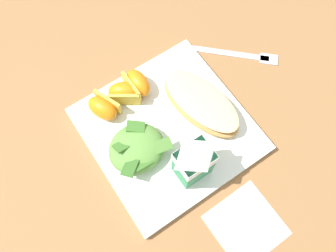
{
  "coord_description": "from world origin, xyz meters",
  "views": [
    {
      "loc": [
        0.13,
        0.19,
        0.6
      ],
      "look_at": [
        0.0,
        0.0,
        0.03
      ],
      "focal_mm": 36.35,
      "sensor_mm": 36.0,
      "label": 1
    }
  ],
  "objects_px": {
    "paper_napkin": "(246,225)",
    "orange_wedge_middle": "(125,93)",
    "orange_wedge_rear": "(103,108)",
    "green_salad_pile": "(137,148)",
    "white_plate": "(168,130)",
    "cheesy_pizza_bread": "(202,105)",
    "orange_wedge_front": "(138,83)",
    "milk_carton": "(194,161)",
    "metal_fork": "(240,55)"
  },
  "relations": [
    {
      "from": "milk_carton",
      "to": "paper_napkin",
      "type": "relative_size",
      "value": 1.0
    },
    {
      "from": "orange_wedge_front",
      "to": "orange_wedge_middle",
      "type": "bearing_deg",
      "value": 5.44
    },
    {
      "from": "orange_wedge_front",
      "to": "cheesy_pizza_bread",
      "type": "bearing_deg",
      "value": 125.24
    },
    {
      "from": "cheesy_pizza_bread",
      "to": "orange_wedge_front",
      "type": "xyz_separation_m",
      "value": [
        0.07,
        -0.1,
        0.0
      ]
    },
    {
      "from": "milk_carton",
      "to": "orange_wedge_rear",
      "type": "relative_size",
      "value": 1.59
    },
    {
      "from": "green_salad_pile",
      "to": "white_plate",
      "type": "bearing_deg",
      "value": -174.0
    },
    {
      "from": "milk_carton",
      "to": "green_salad_pile",
      "type": "bearing_deg",
      "value": -53.35
    },
    {
      "from": "paper_napkin",
      "to": "orange_wedge_middle",
      "type": "bearing_deg",
      "value": -81.64
    },
    {
      "from": "white_plate",
      "to": "metal_fork",
      "type": "height_order",
      "value": "white_plate"
    },
    {
      "from": "paper_napkin",
      "to": "green_salad_pile",
      "type": "bearing_deg",
      "value": -67.81
    },
    {
      "from": "white_plate",
      "to": "orange_wedge_rear",
      "type": "height_order",
      "value": "orange_wedge_rear"
    },
    {
      "from": "green_salad_pile",
      "to": "orange_wedge_rear",
      "type": "xyz_separation_m",
      "value": [
        0.01,
        -0.1,
        -0.0
      ]
    },
    {
      "from": "white_plate",
      "to": "orange_wedge_middle",
      "type": "bearing_deg",
      "value": -71.96
    },
    {
      "from": "orange_wedge_rear",
      "to": "milk_carton",
      "type": "bearing_deg",
      "value": 110.98
    },
    {
      "from": "cheesy_pizza_bread",
      "to": "paper_napkin",
      "type": "xyz_separation_m",
      "value": [
        0.06,
        0.21,
        -0.03
      ]
    },
    {
      "from": "orange_wedge_front",
      "to": "paper_napkin",
      "type": "distance_m",
      "value": 0.32
    },
    {
      "from": "milk_carton",
      "to": "paper_napkin",
      "type": "height_order",
      "value": "milk_carton"
    },
    {
      "from": "cheesy_pizza_bread",
      "to": "milk_carton",
      "type": "relative_size",
      "value": 1.66
    },
    {
      "from": "white_plate",
      "to": "metal_fork",
      "type": "relative_size",
      "value": 1.89
    },
    {
      "from": "white_plate",
      "to": "green_salad_pile",
      "type": "height_order",
      "value": "green_salad_pile"
    },
    {
      "from": "cheesy_pizza_bread",
      "to": "milk_carton",
      "type": "distance_m",
      "value": 0.13
    },
    {
      "from": "white_plate",
      "to": "milk_carton",
      "type": "distance_m",
      "value": 0.11
    },
    {
      "from": "orange_wedge_front",
      "to": "metal_fork",
      "type": "bearing_deg",
      "value": 168.22
    },
    {
      "from": "orange_wedge_front",
      "to": "paper_napkin",
      "type": "height_order",
      "value": "orange_wedge_front"
    },
    {
      "from": "white_plate",
      "to": "green_salad_pile",
      "type": "xyz_separation_m",
      "value": [
        0.07,
        0.01,
        0.03
      ]
    },
    {
      "from": "milk_carton",
      "to": "cheesy_pizza_bread",
      "type": "bearing_deg",
      "value": -134.7
    },
    {
      "from": "milk_carton",
      "to": "metal_fork",
      "type": "distance_m",
      "value": 0.28
    },
    {
      "from": "milk_carton",
      "to": "metal_fork",
      "type": "xyz_separation_m",
      "value": [
        -0.23,
        -0.14,
        -0.07
      ]
    },
    {
      "from": "milk_carton",
      "to": "orange_wedge_front",
      "type": "relative_size",
      "value": 1.81
    },
    {
      "from": "milk_carton",
      "to": "orange_wedge_middle",
      "type": "height_order",
      "value": "milk_carton"
    },
    {
      "from": "white_plate",
      "to": "orange_wedge_front",
      "type": "xyz_separation_m",
      "value": [
        0.0,
        -0.1,
        0.03
      ]
    },
    {
      "from": "orange_wedge_front",
      "to": "paper_napkin",
      "type": "bearing_deg",
      "value": 92.73
    },
    {
      "from": "green_salad_pile",
      "to": "metal_fork",
      "type": "height_order",
      "value": "green_salad_pile"
    },
    {
      "from": "milk_carton",
      "to": "orange_wedge_middle",
      "type": "relative_size",
      "value": 1.57
    },
    {
      "from": "orange_wedge_middle",
      "to": "milk_carton",
      "type": "bearing_deg",
      "value": 96.58
    },
    {
      "from": "orange_wedge_rear",
      "to": "cheesy_pizza_bread",
      "type": "bearing_deg",
      "value": 147.56
    },
    {
      "from": "cheesy_pizza_bread",
      "to": "orange_wedge_rear",
      "type": "relative_size",
      "value": 2.65
    },
    {
      "from": "cheesy_pizza_bread",
      "to": "milk_carton",
      "type": "bearing_deg",
      "value": 45.3
    },
    {
      "from": "white_plate",
      "to": "paper_napkin",
      "type": "relative_size",
      "value": 2.55
    },
    {
      "from": "white_plate",
      "to": "orange_wedge_rear",
      "type": "bearing_deg",
      "value": -49.28
    },
    {
      "from": "orange_wedge_rear",
      "to": "paper_napkin",
      "type": "bearing_deg",
      "value": 106.97
    },
    {
      "from": "paper_napkin",
      "to": "white_plate",
      "type": "bearing_deg",
      "value": -86.2
    },
    {
      "from": "orange_wedge_front",
      "to": "green_salad_pile",
      "type": "bearing_deg",
      "value": 56.93
    },
    {
      "from": "green_salad_pile",
      "to": "milk_carton",
      "type": "bearing_deg",
      "value": 126.65
    },
    {
      "from": "orange_wedge_middle",
      "to": "paper_napkin",
      "type": "distance_m",
      "value": 0.32
    },
    {
      "from": "white_plate",
      "to": "orange_wedge_middle",
      "type": "distance_m",
      "value": 0.11
    },
    {
      "from": "green_salad_pile",
      "to": "orange_wedge_front",
      "type": "height_order",
      "value": "green_salad_pile"
    },
    {
      "from": "cheesy_pizza_bread",
      "to": "paper_napkin",
      "type": "bearing_deg",
      "value": 74.46
    },
    {
      "from": "cheesy_pizza_bread",
      "to": "metal_fork",
      "type": "xyz_separation_m",
      "value": [
        -0.14,
        -0.06,
        -0.03
      ]
    },
    {
      "from": "green_salad_pile",
      "to": "orange_wedge_front",
      "type": "distance_m",
      "value": 0.13
    }
  ]
}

